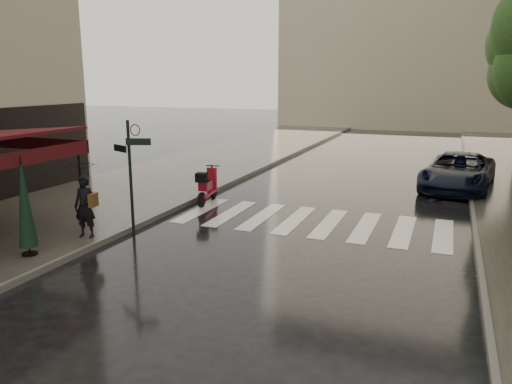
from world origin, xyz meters
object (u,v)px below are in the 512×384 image
Objects in this scene: pedestrian_with_umbrella at (83,176)px; scooter at (207,187)px; parked_car at (458,172)px; parasol_back at (25,203)px.

pedestrian_with_umbrella is 5.10m from scooter.
scooter is 0.36× the size of parked_car.
scooter is at bearing 70.27° from pedestrian_with_umbrella.
parasol_back is (-0.34, -1.60, -0.38)m from pedestrian_with_umbrella.
parked_car is 15.09m from parasol_back.
parked_car is at bearing 41.09° from pedestrian_with_umbrella.
parked_car reaches higher than scooter.
parasol_back is at bearing -110.70° from scooter.
pedestrian_with_umbrella reaches higher than parasol_back.
parasol_back is (-1.38, -6.44, 0.80)m from scooter.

